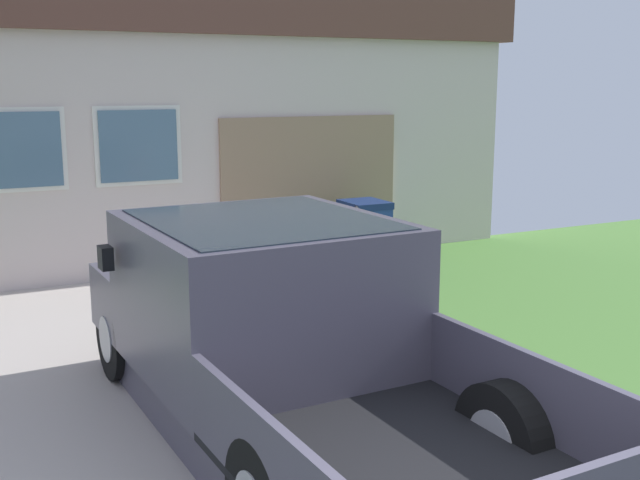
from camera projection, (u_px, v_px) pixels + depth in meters
name	position (u px, v px, depth m)	size (l,w,h in m)	color
pickup_truck	(275.00, 333.00, 6.39)	(2.31, 5.45, 1.69)	#4A4655
person_with_hat	(355.00, 279.00, 7.75)	(0.47, 0.43, 1.61)	#333842
handbag	(366.00, 356.00, 7.66)	(0.32, 0.16, 0.45)	#B24C56
house_with_garage	(170.00, 105.00, 14.66)	(10.16, 7.27, 4.66)	beige
wheeled_trash_bin	(365.00, 232.00, 11.79)	(0.60, 0.72, 1.04)	navy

